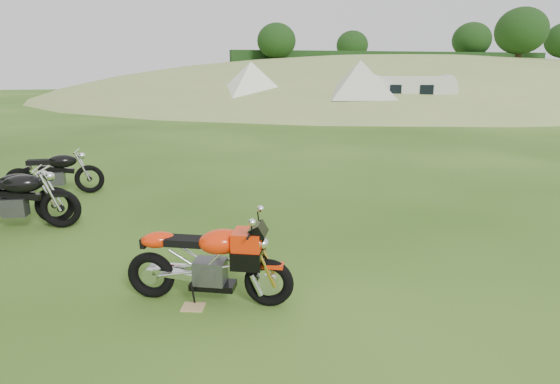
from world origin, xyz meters
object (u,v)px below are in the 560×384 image
object	(u,v)px
plywood_board	(193,307)
tent_mid	(251,89)
vintage_moto_c	(54,172)
sport_motorcycle	(208,256)
vintage_moto_b	(12,198)
tent_right	(359,91)
vintage_moto_d	(7,196)
caravan	(410,96)

from	to	relation	value
plywood_board	tent_mid	bearing A→B (deg)	76.43
vintage_moto_c	sport_motorcycle	bearing A→B (deg)	-62.56
vintage_moto_b	tent_right	distance (m)	20.95
sport_motorcycle	vintage_moto_b	bearing A→B (deg)	153.69
vintage_moto_d	tent_right	bearing A→B (deg)	50.67
vintage_moto_b	caravan	xyz separation A→B (m)	(16.53, 15.41, 0.57)
sport_motorcycle	tent_mid	bearing A→B (deg)	100.37
vintage_moto_b	caravan	world-z (taller)	caravan
vintage_moto_c	caravan	xyz separation A→B (m)	(16.27, 13.13, 0.61)
sport_motorcycle	tent_mid	distance (m)	23.78
vintage_moto_d	caravan	distance (m)	22.57
tent_right	caravan	world-z (taller)	tent_right
caravan	plywood_board	bearing A→B (deg)	-103.42
vintage_moto_b	sport_motorcycle	bearing A→B (deg)	-41.62
sport_motorcycle	vintage_moto_c	world-z (taller)	sport_motorcycle
vintage_moto_d	tent_mid	xyz separation A→B (m)	(8.44, 19.50, 0.89)
vintage_moto_c	vintage_moto_d	size ratio (longest dim) A/B	0.94
sport_motorcycle	caravan	world-z (taller)	caravan
vintage_moto_c	tent_right	distance (m)	19.09
plywood_board	vintage_moto_b	world-z (taller)	vintage_moto_b
sport_motorcycle	vintage_moto_b	world-z (taller)	sport_motorcycle
vintage_moto_d	plywood_board	bearing A→B (deg)	-51.09
vintage_moto_d	vintage_moto_b	bearing A→B (deg)	-54.72
vintage_moto_b	tent_mid	distance (m)	21.41
sport_motorcycle	vintage_moto_d	size ratio (longest dim) A/B	0.92
plywood_board	vintage_moto_d	distance (m)	4.74
caravan	tent_mid	bearing A→B (deg)	175.09
sport_motorcycle	vintage_moto_b	distance (m)	4.50
tent_mid	tent_right	world-z (taller)	tent_right
vintage_moto_b	vintage_moto_c	world-z (taller)	vintage_moto_b
vintage_moto_b	vintage_moto_d	distance (m)	0.25
tent_right	caravan	bearing A→B (deg)	4.61
plywood_board	caravan	distance (m)	23.50
vintage_moto_c	tent_mid	bearing A→B (deg)	67.85
tent_mid	caravan	distance (m)	9.29
vintage_moto_d	caravan	bearing A→B (deg)	44.35
plywood_board	caravan	size ratio (longest dim) A/B	0.05
sport_motorcycle	vintage_moto_d	bearing A→B (deg)	153.33
plywood_board	vintage_moto_c	world-z (taller)	vintage_moto_c
plywood_board	vintage_moto_b	distance (m)	4.49
plywood_board	vintage_moto_d	xyz separation A→B (m)	(-2.83, 3.76, 0.54)
sport_motorcycle	vintage_moto_b	size ratio (longest dim) A/B	0.90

